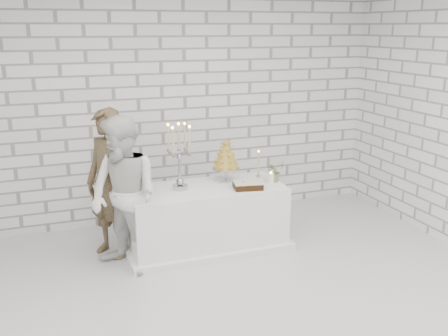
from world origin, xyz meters
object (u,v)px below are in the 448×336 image
bride (124,196)px  croquembouche (226,160)px  groom (109,184)px  candelabra (179,156)px  cake_table (206,217)px

bride → croquembouche: bride is taller
bride → croquembouche: (1.29, 0.43, 0.17)m
groom → candelabra: (0.78, -0.15, 0.29)m
candelabra → cake_table: bearing=-7.5°
bride → croquembouche: 1.37m
groom → bride: (0.09, -0.46, -0.01)m
groom → bride: bearing=-27.4°
groom → croquembouche: groom is taller
cake_table → candelabra: (-0.30, 0.04, 0.76)m
candelabra → bride: bearing=-155.7°
groom → croquembouche: 1.39m
groom → croquembouche: (1.38, -0.03, 0.16)m
croquembouche → groom: bearing=178.7°
groom → candelabra: groom is taller
groom → bride: groom is taller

